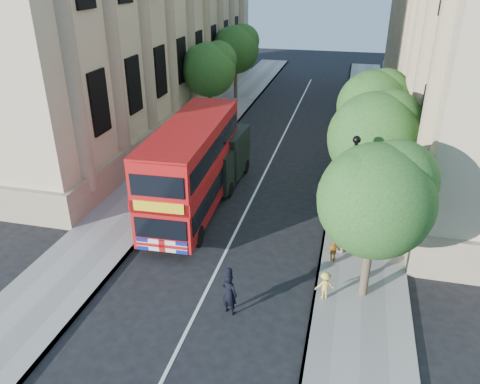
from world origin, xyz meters
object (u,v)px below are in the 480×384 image
Objects in this scene: double_decker_bus at (193,165)px; woman_pedestrian at (343,236)px; lamp_post at (350,200)px; box_van at (222,160)px; police_constable at (229,294)px.

double_decker_bus is 6.25× the size of woman_pedestrian.
lamp_post is 1.64m from woman_pedestrian.
lamp_post is 7.90m from double_decker_bus.
box_van is 11.24m from police_constable.
lamp_post is 6.58m from police_constable.
box_van is (0.48, 3.48, -1.06)m from double_decker_bus.
lamp_post is 3.32× the size of woman_pedestrian.
woman_pedestrian is at bearing -20.41° from double_decker_bus.
lamp_post reaches higher than woman_pedestrian.
police_constable is at bearing -65.06° from double_decker_bus.
woman_pedestrian is at bearing -38.07° from box_van.
double_decker_bus is at bearing 164.10° from lamp_post.
police_constable is 6.10m from woman_pedestrian.
double_decker_bus is 1.93× the size of box_van.
lamp_post is at bearing -142.39° from woman_pedestrian.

